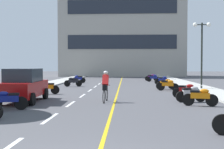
{
  "coord_description": "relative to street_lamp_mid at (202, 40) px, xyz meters",
  "views": [
    {
      "loc": [
        0.84,
        -4.51,
        1.99
      ],
      "look_at": [
        -0.25,
        18.2,
        1.27
      ],
      "focal_mm": 45.57,
      "sensor_mm": 36.0,
      "label": 1
    }
  ],
  "objects": [
    {
      "name": "office_building",
      "position": [
        -6.91,
        29.66,
        6.11
      ],
      "size": [
        22.52,
        7.66,
        20.3
      ],
      "color": "#9E998E",
      "rests_on": "ground"
    },
    {
      "name": "lane_dash_1",
      "position": [
        -9.07,
        -13.11,
        -4.03
      ],
      "size": [
        0.14,
        2.2,
        0.01
      ],
      "primitive_type": "cube",
      "color": "silver",
      "rests_on": "ground"
    },
    {
      "name": "motorcycle_7",
      "position": [
        -2.9,
        -1.19,
        -3.56
      ],
      "size": [
        1.65,
        0.78,
        0.92
      ],
      "color": "black",
      "rests_on": "ground"
    },
    {
      "name": "motorcycle_2",
      "position": [
        -11.44,
        -11.32,
        -3.56
      ],
      "size": [
        1.67,
        0.71,
        0.92
      ],
      "color": "black",
      "rests_on": "ground"
    },
    {
      "name": "lane_dash_4",
      "position": [
        -9.07,
        -1.11,
        -4.03
      ],
      "size": [
        0.14,
        2.2,
        0.01
      ],
      "primitive_type": "cube",
      "color": "silver",
      "rests_on": "ground"
    },
    {
      "name": "motorcycle_8",
      "position": [
        -2.87,
        0.25,
        -3.56
      ],
      "size": [
        1.67,
        0.7,
        0.92
      ],
      "color": "black",
      "rests_on": "ground"
    },
    {
      "name": "motorcycle_9",
      "position": [
        -11.21,
        2.96,
        -3.56
      ],
      "size": [
        1.66,
        0.73,
        0.92
      ],
      "color": "black",
      "rests_on": "ground"
    },
    {
      "name": "cyclist_rider",
      "position": [
        -7.33,
        -8.18,
        -3.15
      ],
      "size": [
        0.42,
        1.77,
        1.71
      ],
      "color": "black",
      "rests_on": "ground"
    },
    {
      "name": "motorcycle_13",
      "position": [
        -2.88,
        13.18,
        -3.56
      ],
      "size": [
        1.7,
        0.6,
        0.92
      ],
      "color": "black",
      "rests_on": "ground"
    },
    {
      "name": "motorcycle_3",
      "position": [
        -2.57,
        -9.56,
        -3.56
      ],
      "size": [
        1.69,
        0.63,
        0.92
      ],
      "color": "black",
      "rests_on": "ground"
    },
    {
      "name": "lane_dash_9",
      "position": [
        -9.07,
        18.89,
        -4.03
      ],
      "size": [
        0.14,
        2.2,
        0.01
      ],
      "primitive_type": "cube",
      "color": "silver",
      "rests_on": "ground"
    },
    {
      "name": "street_lamp_mid",
      "position": [
        0.0,
        0.0,
        0.0
      ],
      "size": [
        1.46,
        0.36,
        5.39
      ],
      "color": "black",
      "rests_on": "curb_right"
    },
    {
      "name": "lane_dash_3",
      "position": [
        -9.07,
        -5.11,
        -4.03
      ],
      "size": [
        0.14,
        2.2,
        0.01
      ],
      "primitive_type": "cube",
      "color": "silver",
      "rests_on": "ground"
    },
    {
      "name": "motorcycle_4",
      "position": [
        -2.66,
        -8.03,
        -3.56
      ],
      "size": [
        1.69,
        0.62,
        0.92
      ],
      "color": "black",
      "rests_on": "ground"
    },
    {
      "name": "motorcycle_6",
      "position": [
        -11.68,
        -4.18,
        -3.56
      ],
      "size": [
        1.7,
        0.6,
        0.92
      ],
      "color": "black",
      "rests_on": "ground"
    },
    {
      "name": "lane_dash_2",
      "position": [
        -9.07,
        -9.11,
        -4.03
      ],
      "size": [
        0.14,
        2.2,
        0.01
      ],
      "primitive_type": "cube",
      "color": "silver",
      "rests_on": "ground"
    },
    {
      "name": "lane_dash_7",
      "position": [
        -9.07,
        10.89,
        -4.03
      ],
      "size": [
        0.14,
        2.2,
        0.01
      ],
      "primitive_type": "cube",
      "color": "silver",
      "rests_on": "ground"
    },
    {
      "name": "lane_dash_10",
      "position": [
        -9.07,
        22.89,
        -4.03
      ],
      "size": [
        0.14,
        2.2,
        0.01
      ],
      "primitive_type": "cube",
      "color": "silver",
      "rests_on": "ground"
    },
    {
      "name": "curb_right",
      "position": [
        0.13,
        4.89,
        -3.97
      ],
      "size": [
        2.4,
        72.0,
        0.12
      ],
      "primitive_type": "cube",
      "color": "#A8A8A3",
      "rests_on": "ground"
    },
    {
      "name": "lane_dash_6",
      "position": [
        -9.07,
        6.89,
        -4.03
      ],
      "size": [
        0.14,
        2.2,
        0.01
      ],
      "primitive_type": "cube",
      "color": "silver",
      "rests_on": "ground"
    },
    {
      "name": "motorcycle_5",
      "position": [
        -2.5,
        -6.12,
        -3.56
      ],
      "size": [
        1.7,
        0.6,
        0.92
      ],
      "color": "black",
      "rests_on": "ground"
    },
    {
      "name": "centre_line_yellow",
      "position": [
        -6.82,
        4.89,
        -4.03
      ],
      "size": [
        0.12,
        66.0,
        0.01
      ],
      "primitive_type": "cube",
      "color": "gold",
      "rests_on": "ground"
    },
    {
      "name": "lane_dash_8",
      "position": [
        -9.07,
        14.89,
        -4.03
      ],
      "size": [
        0.14,
        2.2,
        0.01
      ],
      "primitive_type": "cube",
      "color": "silver",
      "rests_on": "ground"
    },
    {
      "name": "lane_dash_5",
      "position": [
        -9.07,
        2.89,
        -4.03
      ],
      "size": [
        0.14,
        2.2,
        0.01
      ],
      "primitive_type": "cube",
      "color": "silver",
      "rests_on": "ground"
    },
    {
      "name": "ground_plane",
      "position": [
        -7.07,
        1.89,
        -4.03
      ],
      "size": [
        140.0,
        140.0,
        0.0
      ],
      "primitive_type": "plane",
      "color": "#47474C"
    },
    {
      "name": "motorcycle_10",
      "position": [
        -2.37,
        6.03,
        -3.56
      ],
      "size": [
        1.7,
        0.6,
        0.92
      ],
      "color": "black",
      "rests_on": "ground"
    },
    {
      "name": "curb_left",
      "position": [
        -14.27,
        4.89,
        -3.97
      ],
      "size": [
        2.4,
        72.0,
        0.12
      ],
      "primitive_type": "cube",
      "color": "#A8A8A3",
      "rests_on": "ground"
    },
    {
      "name": "lane_dash_11",
      "position": [
        -9.07,
        26.89,
        -4.03
      ],
      "size": [
        0.14,
        2.2,
        0.01
      ],
      "primitive_type": "cube",
      "color": "silver",
      "rests_on": "ground"
    },
    {
      "name": "parked_car_near",
      "position": [
        -11.79,
        -8.39,
        -3.12
      ],
      "size": [
        2.06,
        4.27,
        1.82
      ],
      "color": "black",
      "rests_on": "ground"
    },
    {
      "name": "motorcycle_11",
      "position": [
        -11.65,
        8.58,
        -3.56
      ],
      "size": [
        1.69,
        0.61,
        0.92
      ],
      "color": "black",
      "rests_on": "ground"
    },
    {
      "name": "motorcycle_12",
      "position": [
        -2.8,
        11.46,
        -3.56
      ],
      "size": [
        1.7,
        0.6,
        0.92
      ],
      "color": "black",
      "rests_on": "ground"
    }
  ]
}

